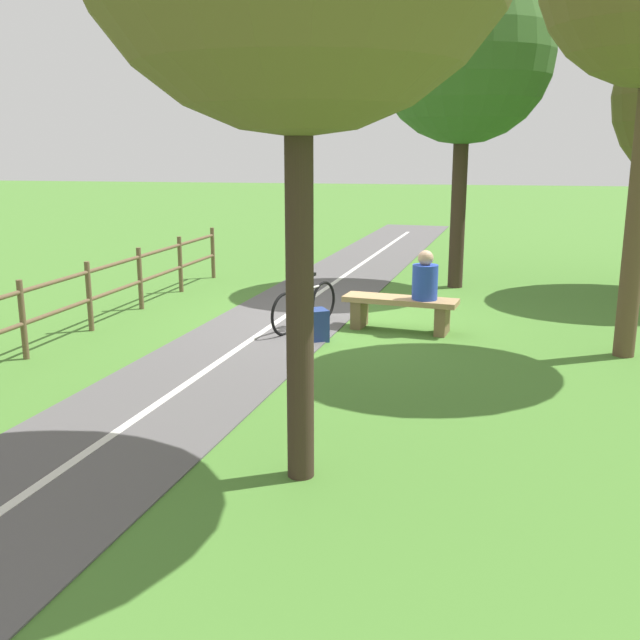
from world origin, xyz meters
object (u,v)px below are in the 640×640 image
(backpack, at_px, (318,325))
(tree_mid_field, at_px, (465,54))
(person_seated, at_px, (425,279))
(bicycle, at_px, (305,306))
(bench, at_px, (400,308))

(backpack, distance_m, tree_mid_field, 6.32)
(person_seated, bearing_deg, tree_mid_field, -87.16)
(bicycle, bearing_deg, tree_mid_field, 172.04)
(person_seated, height_order, bicycle, person_seated)
(person_seated, xyz_separation_m, tree_mid_field, (-0.48, -3.68, 3.50))
(bench, distance_m, tree_mid_field, 5.43)
(tree_mid_field, bearing_deg, bench, 77.00)
(bench, xyz_separation_m, tree_mid_field, (-0.83, -3.61, 3.97))
(bench, relative_size, tree_mid_field, 0.29)
(bicycle, relative_size, tree_mid_field, 0.26)
(person_seated, height_order, backpack, person_seated)
(bench, bearing_deg, backpack, 45.72)
(person_seated, relative_size, tree_mid_field, 0.12)
(person_seated, distance_m, tree_mid_field, 5.10)
(bicycle, bearing_deg, bench, 118.37)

